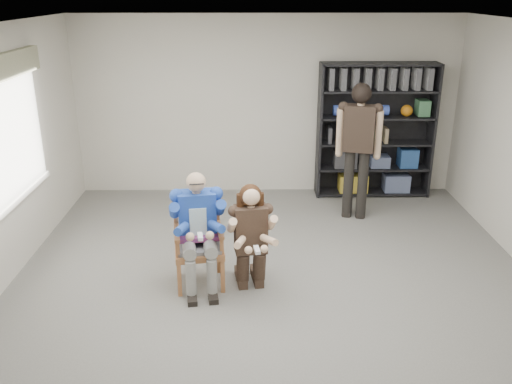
{
  "coord_description": "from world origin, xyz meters",
  "views": [
    {
      "loc": [
        -0.27,
        -4.95,
        3.14
      ],
      "look_at": [
        -0.2,
        0.6,
        1.05
      ],
      "focal_mm": 38.0,
      "sensor_mm": 36.0,
      "label": 1
    }
  ],
  "objects_px": {
    "kneeling_woman": "(251,239)",
    "seated_man": "(198,230)",
    "standing_man": "(358,153)",
    "armchair": "(199,243)",
    "bookshelf": "(375,131)"
  },
  "relations": [
    {
      "from": "kneeling_woman",
      "to": "seated_man",
      "type": "bearing_deg",
      "value": 159.57
    },
    {
      "from": "seated_man",
      "to": "kneeling_woman",
      "type": "distance_m",
      "value": 0.59
    },
    {
      "from": "kneeling_woman",
      "to": "standing_man",
      "type": "relative_size",
      "value": 0.63
    },
    {
      "from": "armchair",
      "to": "standing_man",
      "type": "xyz_separation_m",
      "value": [
        2.08,
        1.89,
        0.46
      ]
    },
    {
      "from": "armchair",
      "to": "seated_man",
      "type": "bearing_deg",
      "value": -98.74
    },
    {
      "from": "armchair",
      "to": "standing_man",
      "type": "distance_m",
      "value": 2.85
    },
    {
      "from": "armchair",
      "to": "kneeling_woman",
      "type": "distance_m",
      "value": 0.6
    },
    {
      "from": "bookshelf",
      "to": "armchair",
      "type": "bearing_deg",
      "value": -131.81
    },
    {
      "from": "kneeling_woman",
      "to": "bookshelf",
      "type": "distance_m",
      "value": 3.57
    },
    {
      "from": "standing_man",
      "to": "bookshelf",
      "type": "bearing_deg",
      "value": 79.52
    },
    {
      "from": "kneeling_woman",
      "to": "bookshelf",
      "type": "xyz_separation_m",
      "value": [
        1.95,
        2.95,
        0.44
      ]
    },
    {
      "from": "kneeling_woman",
      "to": "bookshelf",
      "type": "relative_size",
      "value": 0.58
    },
    {
      "from": "armchair",
      "to": "kneeling_woman",
      "type": "xyz_separation_m",
      "value": [
        0.58,
        -0.12,
        0.1
      ]
    },
    {
      "from": "seated_man",
      "to": "bookshelf",
      "type": "height_order",
      "value": "bookshelf"
    },
    {
      "from": "bookshelf",
      "to": "standing_man",
      "type": "bearing_deg",
      "value": -115.62
    }
  ]
}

